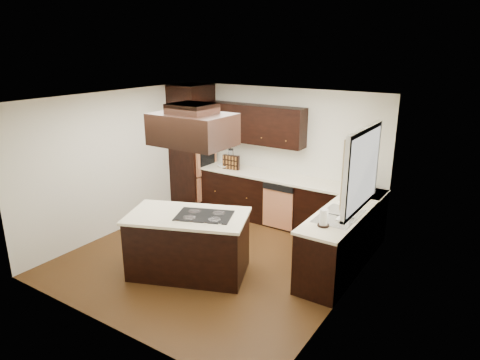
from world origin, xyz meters
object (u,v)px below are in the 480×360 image
Objects in this scene: oven_column at (193,156)px; range_hood at (193,129)px; island at (189,245)px; spice_rack at (231,162)px.

range_hood is at bearing -50.26° from oven_column.
oven_column is at bearing 105.50° from island.
spice_rack is at bearing 0.17° from oven_column.
island is at bearing -52.58° from oven_column.
oven_column is 3.13m from range_hood.
spice_rack is (-0.93, 2.26, -1.10)m from range_hood.
range_hood is at bearing -77.67° from spice_rack.
oven_column is 0.95m from spice_rack.
oven_column is at bearing 129.74° from range_hood.
oven_column is 6.40× the size of spice_rack.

